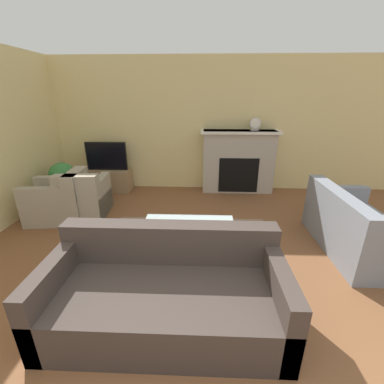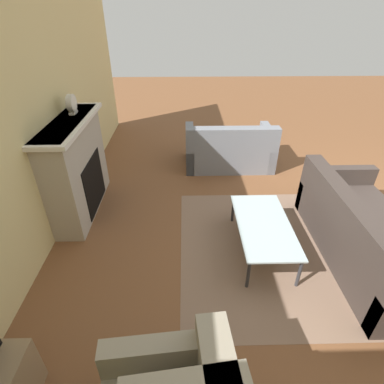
# 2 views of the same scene
# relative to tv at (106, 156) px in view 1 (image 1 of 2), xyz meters

# --- Properties ---
(wall_back) EXTENTS (8.90, 0.06, 2.70)m
(wall_back) POSITION_rel_tv_xyz_m (1.87, 0.33, 0.58)
(wall_back) COLOR beige
(wall_back) RESTS_ON ground_plane
(area_rug) EXTENTS (2.40, 1.80, 0.00)m
(area_rug) POSITION_rel_tv_xyz_m (1.84, -2.17, -0.76)
(area_rug) COLOR #896B56
(area_rug) RESTS_ON ground_plane
(fireplace) EXTENTS (1.59, 0.43, 1.29)m
(fireplace) POSITION_rel_tv_xyz_m (2.76, 0.11, -0.09)
(fireplace) COLOR #B2A899
(fireplace) RESTS_ON ground_plane
(tv_stand) EXTENTS (0.91, 0.43, 0.47)m
(tv_stand) POSITION_rel_tv_xyz_m (0.00, 0.00, -0.53)
(tv_stand) COLOR #997A56
(tv_stand) RESTS_ON ground_plane
(tv) EXTENTS (0.85, 0.06, 0.59)m
(tv) POSITION_rel_tv_xyz_m (0.00, 0.00, 0.00)
(tv) COLOR black
(tv) RESTS_ON tv_stand
(couch_sectional) EXTENTS (2.07, 0.96, 0.82)m
(couch_sectional) POSITION_rel_tv_xyz_m (1.70, -3.36, -0.48)
(couch_sectional) COLOR #3D332D
(couch_sectional) RESTS_ON ground_plane
(couch_loveseat) EXTENTS (0.89, 1.53, 0.82)m
(couch_loveseat) POSITION_rel_tv_xyz_m (4.05, -2.11, -0.48)
(couch_loveseat) COLOR gray
(couch_loveseat) RESTS_ON ground_plane
(armchair_by_window) EXTENTS (0.96, 0.81, 0.82)m
(armchair_by_window) POSITION_rel_tv_xyz_m (-0.35, -1.36, -0.47)
(armchair_by_window) COLOR #9E937F
(armchair_by_window) RESTS_ON ground_plane
(armchair_accent) EXTENTS (0.75, 0.89, 0.82)m
(armchair_accent) POSITION_rel_tv_xyz_m (0.02, -1.24, -0.47)
(armchair_accent) COLOR #9E937F
(armchair_accent) RESTS_ON ground_plane
(coffee_table) EXTENTS (1.20, 0.60, 0.38)m
(coffee_table) POSITION_rel_tv_xyz_m (1.84, -2.22, -0.42)
(coffee_table) COLOR #333338
(coffee_table) RESTS_ON ground_plane
(potted_plant) EXTENTS (0.48, 0.48, 0.78)m
(potted_plant) POSITION_rel_tv_xyz_m (-0.64, -0.66, -0.26)
(potted_plant) COLOR beige
(potted_plant) RESTS_ON ground_plane
(mantel_clock) EXTENTS (0.22, 0.07, 0.25)m
(mantel_clock) POSITION_rel_tv_xyz_m (3.05, 0.11, 0.66)
(mantel_clock) COLOR beige
(mantel_clock) RESTS_ON fireplace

